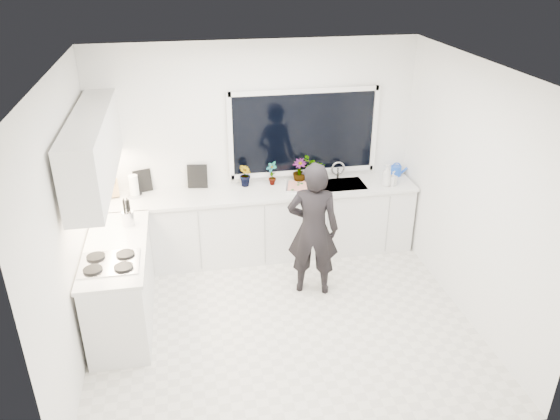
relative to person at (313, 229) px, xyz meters
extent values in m
cube|color=beige|center=(-0.45, -0.54, -0.81)|extent=(4.00, 3.50, 0.02)
cube|color=white|center=(-0.45, 1.22, 0.55)|extent=(4.00, 0.02, 2.70)
cube|color=white|center=(-2.46, -0.54, 0.55)|extent=(0.02, 3.50, 2.70)
cube|color=white|center=(1.56, -0.54, 0.55)|extent=(0.02, 3.50, 2.70)
cube|color=white|center=(-0.45, -0.54, 1.91)|extent=(4.00, 3.50, 0.02)
cube|color=black|center=(0.15, 1.18, 0.75)|extent=(1.80, 0.02, 1.00)
cube|color=white|center=(-0.45, 0.91, -0.36)|extent=(3.92, 0.58, 0.88)
cube|color=white|center=(-2.12, -0.19, -0.36)|extent=(0.58, 1.60, 0.88)
cube|color=silver|center=(-0.45, 0.90, 0.10)|extent=(3.94, 0.62, 0.04)
cube|color=silver|center=(-2.12, -0.19, 0.10)|extent=(0.62, 1.60, 0.04)
cube|color=white|center=(-2.24, 0.16, 1.05)|extent=(0.34, 2.10, 0.70)
cube|color=silver|center=(0.60, 0.91, 0.07)|extent=(0.58, 0.42, 0.14)
cylinder|color=silver|center=(0.60, 1.11, 0.23)|extent=(0.03, 0.03, 0.22)
cube|color=black|center=(-2.14, -0.54, 0.13)|extent=(0.56, 0.48, 0.03)
imported|color=black|center=(0.00, 0.00, 0.00)|extent=(0.67, 0.53, 1.61)
cube|color=#B6B7BB|center=(0.10, 0.88, 0.13)|extent=(0.51, 0.43, 0.03)
cube|color=#B2171B|center=(0.10, 0.88, 0.15)|extent=(0.47, 0.38, 0.01)
cylinder|color=blue|center=(1.38, 1.07, 0.18)|extent=(0.17, 0.17, 0.13)
cylinder|color=white|center=(-1.99, 1.01, 0.25)|extent=(0.12, 0.12, 0.26)
cube|color=brown|center=(-2.24, 1.05, 0.23)|extent=(0.14, 0.12, 0.22)
cylinder|color=silver|center=(-2.01, 0.26, 0.20)|extent=(0.17, 0.17, 0.16)
cube|color=black|center=(-1.89, 1.15, 0.26)|extent=(0.22, 0.08, 0.28)
cube|color=black|center=(-1.22, 1.15, 0.27)|extent=(0.25, 0.06, 0.30)
imported|color=#26662D|center=(-0.62, 1.07, 0.27)|extent=(0.19, 0.21, 0.31)
imported|color=#26662D|center=(-0.28, 1.07, 0.27)|extent=(0.17, 0.19, 0.30)
imported|color=#26662D|center=(0.07, 1.07, 0.27)|extent=(0.24, 0.24, 0.31)
imported|color=#26662D|center=(0.27, 1.07, 0.29)|extent=(0.38, 0.40, 0.34)
imported|color=#D8BF66|center=(1.13, 0.76, 0.26)|extent=(0.13, 0.12, 0.29)
imported|color=#D8BF66|center=(1.22, 0.76, 0.21)|extent=(0.12, 0.12, 0.19)
camera|label=1|loc=(-1.34, -5.24, 2.90)|focal=35.00mm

